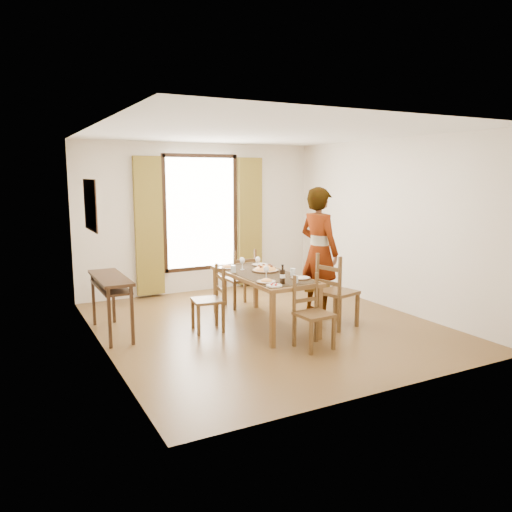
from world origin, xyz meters
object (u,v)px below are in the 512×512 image
dining_table (263,278)px  pasta_platter (265,268)px  man (319,252)px  console_table (110,285)px

dining_table → pasta_platter: (0.10, 0.12, 0.12)m
pasta_platter → man: bearing=-0.9°
console_table → man: bearing=-8.9°
console_table → pasta_platter: pasta_platter is taller
dining_table → pasta_platter: 0.19m
console_table → man: size_ratio=0.61×
console_table → pasta_platter: 2.16m
console_table → pasta_platter: size_ratio=3.00×
man → pasta_platter: 0.94m
dining_table → pasta_platter: size_ratio=4.76×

